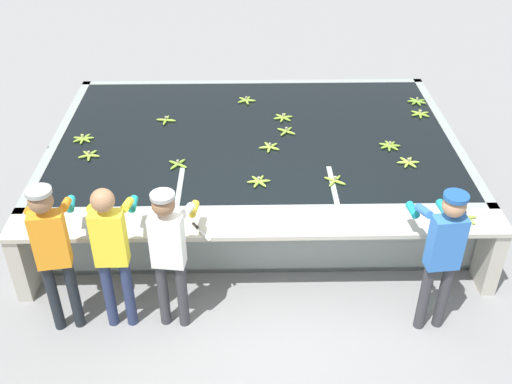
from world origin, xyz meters
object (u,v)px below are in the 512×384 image
Objects in this scene: banana_bunch_floating_1 at (408,162)px; banana_bunch_floating_10 at (283,117)px; banana_bunch_floating_2 at (89,155)px; banana_bunch_floating_5 at (390,146)px; banana_bunch_floating_7 at (246,100)px; banana_bunch_floating_4 at (417,101)px; banana_bunch_floating_6 at (166,120)px; banana_bunch_floating_9 at (335,181)px; worker_1 at (111,246)px; banana_bunch_floating_12 at (420,114)px; banana_bunch_floating_11 at (270,147)px; knife_0 at (199,229)px; worker_0 at (52,246)px; worker_3 at (443,249)px; banana_bunch_floating_13 at (178,164)px; banana_bunch_floating_3 at (259,181)px; banana_bunch_floating_8 at (83,139)px; banana_bunch_floating_0 at (286,131)px; worker_2 at (169,247)px; banana_bunch_ledge_0 at (464,218)px.

banana_bunch_floating_1 is 1.00× the size of banana_bunch_floating_10.
banana_bunch_floating_10 is at bearing 21.74° from banana_bunch_floating_2.
banana_bunch_floating_5 is 1.02× the size of banana_bunch_floating_7.
banana_bunch_floating_2 is 4.70m from banana_bunch_floating_4.
banana_bunch_floating_6 is 2.65m from banana_bunch_floating_9.
banana_bunch_floating_7 is at bearing 142.93° from banana_bunch_floating_5.
worker_1 reaches higher than banana_bunch_floating_7.
banana_bunch_floating_7 is at bearing 28.91° from banana_bunch_floating_6.
banana_bunch_floating_4 and banana_bunch_floating_9 have the same top height.
banana_bunch_floating_12 is (4.41, 1.07, -0.00)m from banana_bunch_floating_2.
banana_bunch_floating_11 is (-0.22, -0.82, 0.00)m from banana_bunch_floating_10.
banana_bunch_floating_7 is 3.12m from knife_0.
banana_bunch_floating_10 is (2.39, 2.96, -0.15)m from worker_0.
banana_bunch_floating_5 and banana_bunch_floating_6 have the same top height.
worker_3 is 3.56m from banana_bunch_floating_4.
worker_3 reaches higher than banana_bunch_floating_13.
banana_bunch_floating_11 is at bearing 78.88° from banana_bunch_floating_3.
knife_0 is at bearing -46.37° from banana_bunch_floating_2.
banana_bunch_floating_6 and banana_bunch_floating_11 have the same top height.
worker_3 is at bearing -38.64° from banana_bunch_floating_3.
banana_bunch_floating_8 is at bearing 108.92° from worker_1.
banana_bunch_floating_0 is 0.91× the size of banana_bunch_floating_11.
banana_bunch_floating_12 is at bearing 79.66° from worker_3.
worker_2 is at bearing -58.40° from banana_bunch_floating_2.
banana_bunch_floating_10 is at bearing 77.00° from banana_bunch_floating_3.
banana_bunch_floating_12 is (3.21, 3.01, -0.10)m from worker_2.
banana_bunch_floating_5 is 3.04m from banana_bunch_floating_6.
worker_3 is 5.88× the size of banana_bunch_floating_6.
worker_0 is 3.80m from banana_bunch_floating_10.
banana_bunch_floating_9 is at bearing -124.89° from banana_bunch_floating_4.
banana_bunch_floating_5 and banana_bunch_floating_11 have the same top height.
banana_bunch_floating_4 is 0.99× the size of banana_bunch_ledge_0.
banana_bunch_floating_12 is at bearing -97.10° from banana_bunch_floating_4.
banana_bunch_floating_1 is 2.79m from knife_0.
banana_bunch_floating_5 is at bearing -17.69° from banana_bunch_floating_0.
banana_bunch_floating_10 is (1.28, 2.93, -0.10)m from worker_2.
worker_3 is 6.61× the size of banana_bunch_floating_13.
worker_2 reaches higher than banana_bunch_floating_8.
banana_bunch_floating_6 and banana_bunch_floating_9 have the same top height.
banana_bunch_floating_7 is 0.76m from banana_bunch_floating_10.
worker_3 reaches higher than banana_bunch_floating_4.
worker_0 is 2.03m from banana_bunch_floating_13.
banana_bunch_floating_1 and banana_bunch_floating_9 have the same top height.
worker_1 is 4.82m from banana_bunch_floating_12.
banana_bunch_ledge_0 is 0.91× the size of knife_0.
worker_0 is 3.05m from banana_bunch_floating_11.
banana_bunch_floating_4 is (3.82, 3.41, -0.12)m from worker_1.
knife_0 is at bearing -75.66° from banana_bunch_floating_13.
banana_bunch_floating_6 is 1.15m from banana_bunch_floating_8.
banana_bunch_floating_7 is (-0.13, 2.19, 0.00)m from banana_bunch_floating_3.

